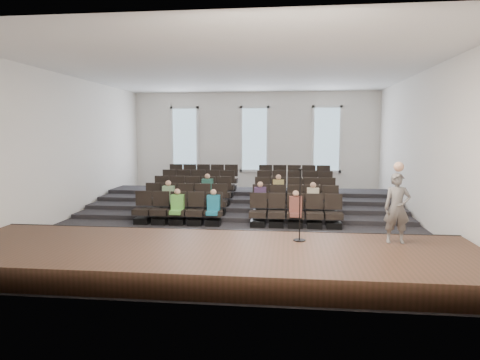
# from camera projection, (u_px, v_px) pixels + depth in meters

# --- Properties ---
(ground) EXTENTS (14.00, 14.00, 0.00)m
(ground) POSITION_uv_depth(u_px,v_px,m) (238.00, 222.00, 14.45)
(ground) COLOR black
(ground) RESTS_ON ground
(ceiling) EXTENTS (12.00, 14.00, 0.02)m
(ceiling) POSITION_uv_depth(u_px,v_px,m) (238.00, 71.00, 13.90)
(ceiling) COLOR white
(ceiling) RESTS_ON ground
(wall_back) EXTENTS (12.00, 0.04, 5.00)m
(wall_back) POSITION_uv_depth(u_px,v_px,m) (255.00, 143.00, 21.10)
(wall_back) COLOR white
(wall_back) RESTS_ON ground
(wall_front) EXTENTS (12.00, 0.04, 5.00)m
(wall_front) POSITION_uv_depth(u_px,v_px,m) (188.00, 163.00, 7.24)
(wall_front) COLOR white
(wall_front) RESTS_ON ground
(wall_left) EXTENTS (0.04, 14.00, 5.00)m
(wall_left) POSITION_uv_depth(u_px,v_px,m) (66.00, 147.00, 14.85)
(wall_left) COLOR white
(wall_left) RESTS_ON ground
(wall_right) EXTENTS (0.04, 14.00, 5.00)m
(wall_right) POSITION_uv_depth(u_px,v_px,m) (427.00, 149.00, 13.49)
(wall_right) COLOR white
(wall_right) RESTS_ON ground
(stage) EXTENTS (11.80, 3.60, 0.50)m
(stage) POSITION_uv_depth(u_px,v_px,m) (210.00, 259.00, 9.38)
(stage) COLOR #43291C
(stage) RESTS_ON ground
(stage_lip) EXTENTS (11.80, 0.06, 0.52)m
(stage_lip) POSITION_uv_depth(u_px,v_px,m) (223.00, 239.00, 11.13)
(stage_lip) COLOR black
(stage_lip) RESTS_ON ground
(risers) EXTENTS (11.80, 4.80, 0.60)m
(risers) POSITION_uv_depth(u_px,v_px,m) (247.00, 202.00, 17.56)
(risers) COLOR black
(risers) RESTS_ON ground
(seating_rows) EXTENTS (6.80, 4.70, 1.67)m
(seating_rows) POSITION_uv_depth(u_px,v_px,m) (243.00, 196.00, 15.89)
(seating_rows) COLOR black
(seating_rows) RESTS_ON ground
(windows) EXTENTS (8.44, 0.10, 3.24)m
(windows) POSITION_uv_depth(u_px,v_px,m) (254.00, 139.00, 21.02)
(windows) COLOR white
(windows) RESTS_ON wall_back
(audience) EXTENTS (5.45, 2.64, 1.10)m
(audience) POSITION_uv_depth(u_px,v_px,m) (239.00, 197.00, 14.67)
(audience) COLOR #5FB448
(audience) RESTS_ON seating_rows
(speaker) EXTENTS (0.60, 0.40, 1.61)m
(speaker) POSITION_uv_depth(u_px,v_px,m) (397.00, 208.00, 9.69)
(speaker) COLOR #5E5B59
(speaker) RESTS_ON stage
(mic_stand) EXTENTS (0.29, 0.29, 1.71)m
(mic_stand) POSITION_uv_depth(u_px,v_px,m) (300.00, 219.00, 9.92)
(mic_stand) COLOR black
(mic_stand) RESTS_ON stage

